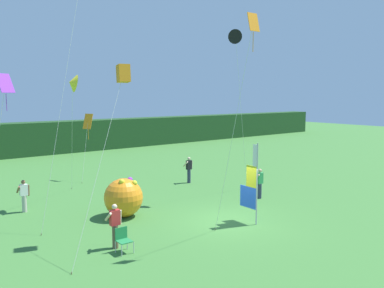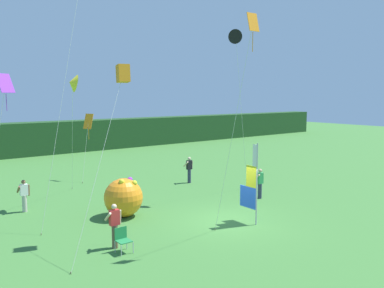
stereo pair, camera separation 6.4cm
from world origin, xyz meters
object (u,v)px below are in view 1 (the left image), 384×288
Objects in this scene: person_mid_field at (24,195)px; kite_purple_diamond_5 at (4,91)px; kite_orange_diamond_4 at (250,43)px; banner_flag at (252,185)px; kite_orange_diamond_2 at (88,123)px; kite_yellow_delta_3 at (72,83)px; kite_black_delta_6 at (236,38)px; person_near_banner at (115,225)px; inflatable_balloon at (124,198)px; person_far_right at (260,183)px; folding_chair at (123,238)px; person_far_left at (189,169)px; kite_orange_box_1 at (123,74)px.

person_mid_field is 5.68m from kite_purple_diamond_5.
kite_orange_diamond_4 is 9.86m from kite_purple_diamond_5.
banner_flag is 0.82× the size of kite_orange_diamond_2.
kite_yellow_delta_3 is at bearing -118.81° from kite_orange_diamond_2.
kite_black_delta_6 is at bearing -9.68° from kite_purple_diamond_5.
inflatable_balloon is at bearing 57.13° from person_near_banner.
kite_yellow_delta_3 is 0.74× the size of kite_black_delta_6.
inflatable_balloon is (-7.47, 1.70, 0.03)m from person_far_right.
kite_purple_diamond_5 is at bearing 118.22° from folding_chair.
kite_orange_box_1 reaches higher than person_far_left.
person_near_banner is at bearing -109.19° from kite_orange_diamond_2.
person_far_left is 12.66m from kite_purple_diamond_5.
kite_orange_diamond_4 is at bearing -90.13° from kite_orange_diamond_2.
folding_chair is (1.46, -7.34, -0.33)m from person_mid_field.
kite_yellow_delta_3 is at bearing -12.43° from person_mid_field.
banner_flag reaches higher than person_far_left.
person_far_right is 0.37× the size of kite_orange_diamond_2.
kite_yellow_delta_3 reaches higher than kite_orange_diamond_2.
kite_black_delta_6 reaches higher than kite_orange_diamond_2.
banner_flag is 6.20m from folding_chair.
kite_yellow_delta_3 is at bearing 88.44° from kite_orange_box_1.
person_far_left is 0.91× the size of inflatable_balloon.
person_near_banner is 8.33m from kite_yellow_delta_3.
inflatable_balloon is 0.29× the size of kite_purple_diamond_5.
kite_purple_diamond_5 is at bearing 147.73° from banner_flag.
banner_flag is 6.28m from kite_orange_diamond_4.
kite_orange_box_1 is 0.75× the size of kite_black_delta_6.
person_mid_field is at bearing 110.33° from kite_orange_box_1.
kite_orange_diamond_4 is at bearing -129.98° from kite_black_delta_6.
kite_orange_diamond_2 is 7.09m from kite_yellow_delta_3.
person_near_banner is 0.26× the size of kite_purple_diamond_5.
kite_orange_diamond_2 is (3.36, 11.41, -2.63)m from kite_orange_box_1.
kite_orange_diamond_4 reaches higher than person_near_banner.
kite_black_delta_6 is at bearing -23.84° from person_mid_field.
person_far_left reaches higher than folding_chair.
kite_black_delta_6 reaches higher than person_far_left.
folding_chair is 0.10× the size of kite_black_delta_6.
person_far_left is at bearing 4.87° from kite_yellow_delta_3.
banner_flag is at bearing -123.65° from kite_black_delta_6.
kite_yellow_delta_3 is 4.08m from kite_purple_diamond_5.
kite_yellow_delta_3 is (-8.52, 4.80, 5.37)m from person_far_right.
person_mid_field is at bearing 167.57° from kite_yellow_delta_3.
kite_orange_diamond_2 is at bearing 49.02° from kite_purple_diamond_5.
person_far_left is 7.73m from inflatable_balloon.
kite_orange_box_1 is 1.01× the size of kite_yellow_delta_3.
person_mid_field is at bearing 101.24° from folding_chair.
kite_yellow_delta_3 is (-1.05, 3.10, 5.34)m from inflatable_balloon.
folding_chair is 8.95m from kite_yellow_delta_3.
person_far_left is at bearing -48.39° from kite_orange_diamond_2.
person_mid_field reaches higher than folding_chair.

